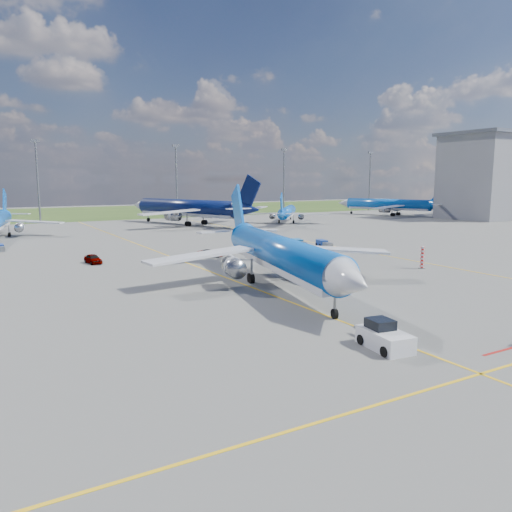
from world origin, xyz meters
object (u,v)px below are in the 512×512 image
bg_jet_ne (287,223)px  bg_jet_n (188,225)px  baggage_tug_e (324,244)px  baggage_tug_w (299,243)px  warning_post (422,258)px  baggage_tug_c (0,248)px  service_car_c (268,254)px  service_car_b (210,253)px  bg_jet_ene (388,215)px  pushback_tug (384,337)px  main_airliner (280,286)px  service_car_a (93,259)px

bg_jet_ne → bg_jet_n: bearing=23.1°
bg_jet_ne → baggage_tug_e: 50.66m
baggage_tug_w → warning_post: bearing=-70.4°
bg_jet_ne → baggage_tug_c: bg_jet_ne is taller
service_car_c → baggage_tug_w: (12.10, 9.22, -0.05)m
service_car_b → baggage_tug_w: 19.88m
bg_jet_n → bg_jet_ene: (71.86, -0.92, 0.00)m
pushback_tug → bg_jet_n: bearing=83.3°
baggage_tug_c → baggage_tug_e: (51.05, -23.64, 0.05)m
service_car_b → baggage_tug_c: bearing=75.3°
bg_jet_ene → baggage_tug_w: bg_jet_ene is taller
warning_post → bg_jet_ne: bearing=70.8°
service_car_b → baggage_tug_w: size_ratio=0.78×
bg_jet_ene → service_car_c: 101.68m
service_car_c → baggage_tug_e: (15.71, 6.48, -0.10)m
bg_jet_n → bg_jet_ne: (26.75, -7.68, 0.00)m
main_airliner → service_car_b: bearing=97.6°
bg_jet_ene → pushback_tug: bearing=20.9°
baggage_tug_w → pushback_tug: bearing=-101.6°
service_car_a → baggage_tug_w: 36.58m
main_airliner → baggage_tug_c: main_airliner is taller
pushback_tug → service_car_a: bearing=109.6°
main_airliner → bg_jet_ene: bearing=52.5°
main_airliner → baggage_tug_w: bearing=64.4°
service_car_b → baggage_tug_e: service_car_b is taller
bg_jet_ene → baggage_tug_c: (-118.29, -28.68, 0.46)m
bg_jet_ne → main_airliner: (-47.35, -70.20, 0.00)m
service_car_c → bg_jet_ene: bearing=58.6°
pushback_tug → service_car_b: size_ratio=1.43×
service_car_c → bg_jet_ne: bearing=77.3°
warning_post → baggage_tug_c: size_ratio=0.69×
warning_post → baggage_tug_c: (-48.77, 48.28, -1.04)m
bg_jet_ene → service_car_c: (-82.95, -58.80, 0.60)m
baggage_tug_w → baggage_tug_e: bearing=-20.4°
main_airliner → service_car_b: size_ratio=9.87×
main_airliner → baggage_tug_c: 54.76m
baggage_tug_c → main_airliner: bearing=-63.1°
service_car_c → service_car_a: bearing=-175.6°
bg_jet_ene → baggage_tug_e: bearing=13.5°
bg_jet_ne → baggage_tug_w: 49.97m
main_airliner → service_car_a: main_airliner is taller
bg_jet_ene → service_car_b: bearing=6.2°
baggage_tug_c → baggage_tug_e: size_ratio=0.87×
service_car_b → service_car_a: bearing=107.0°
pushback_tug → bg_jet_ene: bearing=53.0°
main_airliner → baggage_tug_e: main_airliner is taller
bg_jet_ne → service_car_a: bg_jet_ne is taller
service_car_a → baggage_tug_w: (36.57, 0.87, -0.13)m
baggage_tug_c → warning_post: bearing=-46.0°
bg_jet_ne → baggage_tug_c: 76.40m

